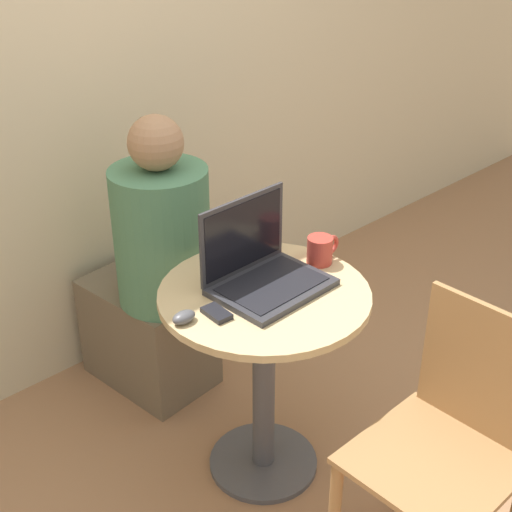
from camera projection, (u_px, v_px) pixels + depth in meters
ground_plane at (263, 463)px, 2.52m from camera, size 12.00×12.00×0.00m
back_wall at (72, 45)px, 2.53m from camera, size 7.00×0.05×2.60m
round_table at (264, 345)px, 2.28m from camera, size 0.66×0.66×0.71m
laptop at (262, 269)px, 2.19m from camera, size 0.35×0.27×0.27m
cell_phone at (215, 313)px, 2.06m from camera, size 0.06×0.10×0.02m
computer_mouse at (184, 317)px, 2.02m from camera, size 0.07×0.05×0.03m
coffee_cup at (321, 250)px, 2.32m from camera, size 0.13×0.08×0.09m
chair_empty at (447, 451)px, 1.94m from camera, size 0.40×0.40×0.86m
person_seated at (155, 283)px, 2.70m from camera, size 0.37×0.55×1.14m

